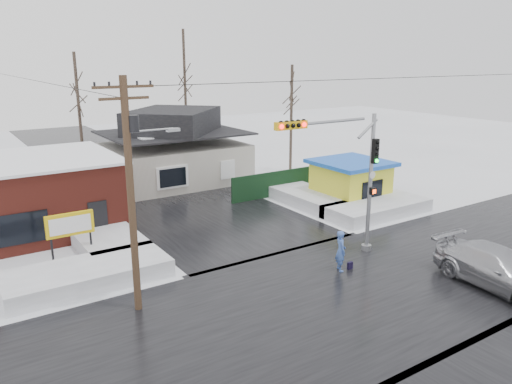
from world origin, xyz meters
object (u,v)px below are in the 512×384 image
pedestrian (341,251)px  car (499,269)px  marquee_sign (70,226)px  kiosk (350,181)px  utility_pole (132,183)px  traffic_signal (348,168)px

pedestrian → car: bearing=-115.7°
marquee_sign → car: bearing=-40.8°
pedestrian → car: pedestrian is taller
kiosk → pedestrian: kiosk is taller
kiosk → utility_pole: bearing=-159.6°
utility_pole → marquee_sign: utility_pole is taller
kiosk → marquee_sign: bearing=-178.4°
pedestrian → kiosk: bearing=-23.4°
marquee_sign → car: 19.36m
traffic_signal → kiosk: (7.07, 7.03, -3.08)m
utility_pole → kiosk: (17.43, 6.49, -3.65)m
traffic_signal → utility_pole: (-10.36, 0.53, 0.57)m
kiosk → car: size_ratio=0.79×
traffic_signal → pedestrian: 3.95m
utility_pole → kiosk: size_ratio=1.96×
marquee_sign → car: marquee_sign is taller
pedestrian → marquee_sign: bearing=75.5°
utility_pole → car: utility_pole is taller
kiosk → car: bearing=-106.4°
car → traffic_signal: bearing=121.2°
traffic_signal → kiosk: size_ratio=1.52×
marquee_sign → car: size_ratio=0.44×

